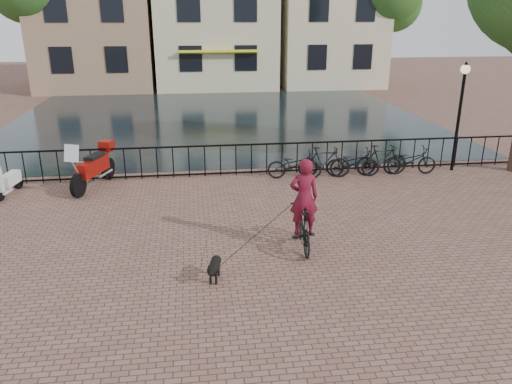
{
  "coord_description": "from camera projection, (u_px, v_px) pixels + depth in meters",
  "views": [
    {
      "loc": [
        -1.34,
        -7.36,
        4.98
      ],
      "look_at": [
        0.0,
        3.0,
        1.2
      ],
      "focal_mm": 35.0,
      "sensor_mm": 36.0,
      "label": 1
    }
  ],
  "objects": [
    {
      "name": "ground",
      "position": [
        278.0,
        314.0,
        8.72
      ],
      "size": [
        100.0,
        100.0,
        0.0
      ],
      "primitive_type": "plane",
      "color": "brown",
      "rests_on": "ground"
    },
    {
      "name": "canal_water",
      "position": [
        219.0,
        118.0,
        24.86
      ],
      "size": [
        20.0,
        20.0,
        0.0
      ],
      "primitive_type": "plane",
      "color": "black",
      "rests_on": "ground"
    },
    {
      "name": "railing",
      "position": [
        236.0,
        160.0,
        16.01
      ],
      "size": [
        20.0,
        0.05,
        1.02
      ],
      "color": "black",
      "rests_on": "ground"
    },
    {
      "name": "lamp_post",
      "position": [
        461.0,
        99.0,
        15.87
      ],
      "size": [
        0.3,
        0.3,
        3.45
      ],
      "color": "black",
      "rests_on": "ground"
    },
    {
      "name": "cyclist",
      "position": [
        303.0,
        210.0,
        10.87
      ],
      "size": [
        0.79,
        1.79,
        2.42
      ],
      "rotation": [
        0.0,
        0.0,
        3.09
      ],
      "color": "black",
      "rests_on": "ground"
    },
    {
      "name": "dog",
      "position": [
        215.0,
        269.0,
        9.76
      ],
      "size": [
        0.39,
        0.77,
        0.5
      ],
      "rotation": [
        0.0,
        0.0,
        -0.21
      ],
      "color": "black",
      "rests_on": "ground"
    },
    {
      "name": "motorcycle",
      "position": [
        92.0,
        162.0,
        14.76
      ],
      "size": [
        1.27,
        2.28,
        1.59
      ],
      "rotation": [
        0.0,
        0.0,
        -0.35
      ],
      "color": "#96110A",
      "rests_on": "ground"
    },
    {
      "name": "scooter",
      "position": [
        7.0,
        174.0,
        14.25
      ],
      "size": [
        0.6,
        1.37,
        1.23
      ],
      "rotation": [
        0.0,
        0.0,
        -0.17
      ],
      "color": "silver",
      "rests_on": "ground"
    },
    {
      "name": "parked_bike_0",
      "position": [
        295.0,
        165.0,
        15.69
      ],
      "size": [
        1.78,
        0.82,
        0.9
      ],
      "primitive_type": "imported",
      "rotation": [
        0.0,
        0.0,
        1.44
      ],
      "color": "black",
      "rests_on": "ground"
    },
    {
      "name": "parked_bike_1",
      "position": [
        324.0,
        162.0,
        15.78
      ],
      "size": [
        1.71,
        0.7,
        1.0
      ],
      "primitive_type": "imported",
      "rotation": [
        0.0,
        0.0,
        1.43
      ],
      "color": "black",
      "rests_on": "ground"
    },
    {
      "name": "parked_bike_2",
      "position": [
        353.0,
        163.0,
        15.92
      ],
      "size": [
        1.77,
        0.77,
        0.9
      ],
      "primitive_type": "imported",
      "rotation": [
        0.0,
        0.0,
        1.47
      ],
      "color": "black",
      "rests_on": "ground"
    },
    {
      "name": "parked_bike_3",
      "position": [
        382.0,
        160.0,
        16.01
      ],
      "size": [
        1.67,
        0.5,
        1.0
      ],
      "primitive_type": "imported",
      "rotation": [
        0.0,
        0.0,
        1.55
      ],
      "color": "black",
      "rests_on": "ground"
    },
    {
      "name": "parked_bike_4",
      "position": [
        410.0,
        160.0,
        16.15
      ],
      "size": [
        1.76,
        0.75,
        0.9
      ],
      "primitive_type": "imported",
      "rotation": [
        0.0,
        0.0,
        1.48
      ],
      "color": "black",
      "rests_on": "ground"
    }
  ]
}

